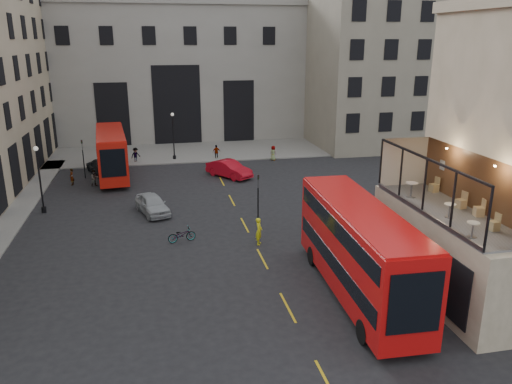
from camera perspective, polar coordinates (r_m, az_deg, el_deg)
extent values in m
plane|color=black|center=(26.70, 7.89, -12.50)|extent=(140.00, 140.00, 0.00)
cube|color=black|center=(27.76, 17.88, -7.38)|extent=(0.08, 9.20, 3.00)
cube|color=brown|center=(28.02, 23.97, 0.99)|extent=(0.04, 10.00, 2.90)
cube|color=beige|center=(31.34, 16.56, 3.35)|extent=(3.00, 0.04, 2.90)
cube|color=black|center=(26.86, 21.77, 3.80)|extent=(3.00, 10.00, 0.04)
cube|color=slate|center=(26.81, 18.43, -2.11)|extent=(0.12, 10.00, 0.18)
cube|color=black|center=(26.08, 19.00, 3.61)|extent=(0.12, 10.00, 0.10)
cube|color=beige|center=(30.51, 20.51, 2.90)|extent=(0.04, 0.45, 0.55)
cylinder|color=#FFD899|center=(25.75, 25.65, 2.69)|extent=(0.12, 0.12, 0.05)
cylinder|color=#FFD899|center=(28.93, 20.96, 4.67)|extent=(0.12, 0.12, 0.05)
cube|color=#C7B495|center=(28.42, 20.61, -6.54)|extent=(3.00, 11.00, 4.50)
cube|color=slate|center=(27.62, 21.11, -2.15)|extent=(3.00, 10.00, 0.10)
cube|color=#98968E|center=(69.96, -9.40, 13.50)|extent=(34.00, 10.00, 18.00)
cube|color=#98968E|center=(69.99, -9.76, 20.54)|extent=(35.00, 10.60, 0.80)
cube|color=black|center=(65.31, -9.01, 9.75)|extent=(6.00, 0.12, 10.00)
cube|color=black|center=(65.54, -16.04, 8.44)|extent=(4.00, 0.12, 8.00)
cube|color=black|center=(66.32, -1.97, 9.18)|extent=(4.00, 0.12, 8.00)
cube|color=gray|center=(67.97, 13.14, 14.04)|extent=(16.00, 18.00, 20.00)
cube|color=slate|center=(61.22, -9.48, 4.54)|extent=(40.00, 12.00, 0.12)
cylinder|color=black|center=(36.46, 0.23, -1.65)|extent=(0.10, 0.10, 2.80)
imported|color=black|center=(35.89, 0.24, 1.23)|extent=(0.16, 0.20, 1.00)
cylinder|color=black|center=(51.58, -19.06, 3.02)|extent=(0.10, 0.10, 2.80)
imported|color=black|center=(51.18, -19.27, 5.08)|extent=(0.16, 0.20, 1.00)
cylinder|color=black|center=(42.09, -23.44, 1.05)|extent=(0.14, 0.14, 5.00)
cylinder|color=black|center=(42.72, -23.08, -1.85)|extent=(0.36, 0.36, 0.50)
sphere|color=silver|center=(41.50, -23.87, 4.56)|extent=(0.36, 0.36, 0.36)
cylinder|color=black|center=(56.81, -9.41, 6.09)|extent=(0.14, 0.14, 5.00)
cylinder|color=black|center=(57.28, -9.30, 3.89)|extent=(0.36, 0.36, 0.50)
sphere|color=silver|center=(56.38, -9.54, 8.74)|extent=(0.36, 0.36, 0.36)
cube|color=red|center=(26.69, 11.64, -6.37)|extent=(3.25, 12.48, 4.39)
cube|color=black|center=(26.94, 11.56, -7.58)|extent=(3.26, 11.80, 0.90)
cube|color=black|center=(26.19, 11.82, -3.65)|extent=(3.26, 11.80, 0.90)
cube|color=red|center=(25.90, 11.94, -1.83)|extent=(3.13, 12.22, 0.14)
cylinder|color=black|center=(30.56, 6.46, -7.27)|extent=(0.35, 1.14, 1.13)
cylinder|color=black|center=(31.33, 11.03, -6.85)|extent=(0.35, 1.14, 1.13)
cylinder|color=black|center=(23.66, 12.20, -15.37)|extent=(0.35, 1.14, 1.13)
cylinder|color=black|center=(24.66, 17.94, -14.42)|extent=(0.35, 1.14, 1.13)
cube|color=red|center=(51.16, -16.18, 4.37)|extent=(3.64, 11.62, 4.05)
cube|color=black|center=(51.28, -16.13, 3.75)|extent=(3.62, 11.00, 0.83)
cube|color=black|center=(50.91, -16.29, 5.74)|extent=(3.62, 11.00, 0.83)
cube|color=red|center=(50.77, -16.37, 6.63)|extent=(3.51, 11.38, 0.12)
cylinder|color=black|center=(55.15, -17.34, 3.10)|extent=(0.39, 1.06, 1.04)
cylinder|color=black|center=(55.17, -14.90, 3.31)|extent=(0.39, 1.06, 1.04)
cylinder|color=black|center=(47.73, -17.27, 1.00)|extent=(0.39, 1.06, 1.04)
cylinder|color=black|center=(47.75, -14.45, 1.25)|extent=(0.39, 1.06, 1.04)
imported|color=#A5A9AD|center=(39.79, -11.75, -1.36)|extent=(3.06, 4.80, 1.52)
imported|color=#B70B1A|center=(49.34, -3.10, 2.65)|extent=(4.39, 5.08, 1.66)
imported|color=black|center=(53.26, -17.34, 2.87)|extent=(3.53, 5.49, 1.48)
imported|color=gray|center=(34.04, -8.49, -4.85)|extent=(1.99, 1.03, 1.00)
imported|color=yellow|center=(33.13, 0.34, -4.50)|extent=(0.64, 0.78, 1.84)
imported|color=gray|center=(48.62, -17.97, 1.52)|extent=(0.91, 0.83, 1.52)
imported|color=gray|center=(56.73, -13.59, 4.11)|extent=(1.25, 1.08, 1.68)
imported|color=gray|center=(57.11, -4.54, 4.59)|extent=(1.00, 0.56, 1.61)
imported|color=gray|center=(56.28, 1.97, 4.47)|extent=(0.93, 0.95, 1.65)
imported|color=gray|center=(49.67, -20.32, 1.62)|extent=(0.44, 0.61, 1.55)
cylinder|color=white|center=(24.24, 23.60, -3.23)|extent=(0.56, 0.56, 0.04)
cylinder|color=slate|center=(24.35, 23.51, -3.98)|extent=(0.08, 0.08, 0.66)
cylinder|color=slate|center=(24.46, 23.42, -4.71)|extent=(0.41, 0.41, 0.03)
cylinder|color=white|center=(26.46, 21.32, -1.30)|extent=(0.57, 0.57, 0.04)
cylinder|color=slate|center=(26.57, 21.24, -2.00)|extent=(0.08, 0.08, 0.66)
cylinder|color=slate|center=(26.67, 21.16, -2.69)|extent=(0.42, 0.42, 0.03)
cylinder|color=silver|center=(29.17, 17.40, 1.00)|extent=(0.67, 0.67, 0.04)
cylinder|color=slate|center=(29.28, 17.33, 0.24)|extent=(0.09, 0.09, 0.78)
cylinder|color=slate|center=(29.39, 17.26, -0.50)|extent=(0.49, 0.49, 0.03)
cube|color=tan|center=(25.66, 25.52, -3.50)|extent=(0.44, 0.44, 0.44)
cube|color=tan|center=(25.65, 25.95, -2.59)|extent=(0.08, 0.41, 0.39)
cube|color=tan|center=(27.38, 24.11, -2.05)|extent=(0.52, 0.52, 0.47)
cube|color=tan|center=(27.33, 24.60, -1.16)|extent=(0.13, 0.44, 0.42)
cube|color=tan|center=(28.28, 22.36, -1.25)|extent=(0.51, 0.51, 0.47)
cube|color=tan|center=(28.29, 22.75, -0.35)|extent=(0.12, 0.44, 0.42)
cube|color=tan|center=(30.73, 19.66, 0.44)|extent=(0.49, 0.49, 0.46)
cube|color=tan|center=(30.74, 20.02, 1.25)|extent=(0.10, 0.43, 0.41)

